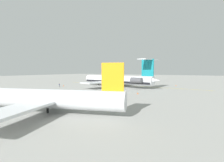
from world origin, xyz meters
The scene contains 10 objects.
ground centered at (0.00, 0.00, 0.00)m, with size 387.66×387.66×0.00m, color #9E9E99.
main_jetliner centered at (0.63, 7.68, 3.21)m, with size 40.37×35.85×11.79m.
airliner_mid_left centered at (-9.86, 56.45, 2.54)m, with size 28.46×28.49×8.64m.
ground_crew_near_nose centered at (13.48, -16.61, 1.12)m, with size 0.28×0.45×1.77m.
ground_crew_near_tail centered at (22.72, 21.45, 1.10)m, with size 0.41×0.28×1.74m.
ground_crew_portside centered at (-9.99, 28.61, 1.10)m, with size 0.44×0.28×1.74m.
safety_cone_nose centered at (-20.97, -9.54, 0.28)m, with size 0.40×0.40×0.55m, color #EA590F.
safety_cone_wingtip centered at (24.32, 17.43, 0.28)m, with size 0.40×0.40×0.55m, color #EA590F.
safety_cone_tail centered at (-15.54, 25.80, 0.28)m, with size 0.40×0.40×0.55m, color #EA590F.
taxiway_centreline centered at (1.76, -0.42, 0.00)m, with size 77.89×0.36×0.01m, color gold.
Camera 1 is at (-35.26, 77.02, 7.50)m, focal length 28.19 mm.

